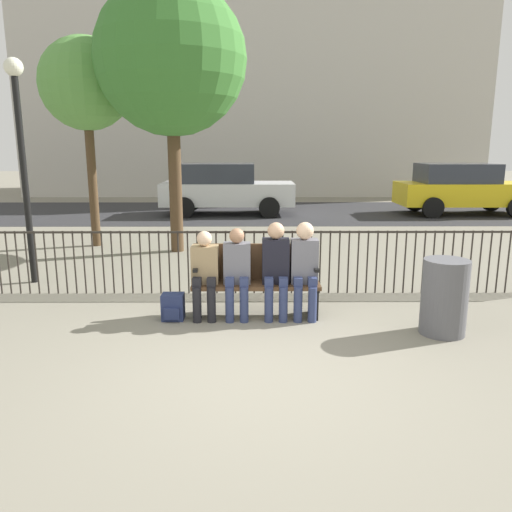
{
  "coord_description": "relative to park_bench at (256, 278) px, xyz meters",
  "views": [
    {
      "loc": [
        -0.04,
        -4.54,
        2.16
      ],
      "look_at": [
        0.0,
        1.62,
        0.8
      ],
      "focal_mm": 35.0,
      "sensor_mm": 36.0,
      "label": 1
    }
  ],
  "objects": [
    {
      "name": "seated_person_3",
      "position": [
        0.61,
        -0.13,
        0.2
      ],
      "size": [
        0.34,
        0.39,
        1.24
      ],
      "color": "navy",
      "rests_on": "ground"
    },
    {
      "name": "street_surface",
      "position": [
        0.0,
        10.3,
        -0.49
      ],
      "size": [
        24.0,
        6.0,
        0.01
      ],
      "color": "#2B2B2D",
      "rests_on": "ground"
    },
    {
      "name": "lamp_post",
      "position": [
        -3.59,
        1.61,
        1.81
      ],
      "size": [
        0.28,
        0.28,
        3.45
      ],
      "color": "black",
      "rests_on": "ground"
    },
    {
      "name": "ground_plane",
      "position": [
        0.0,
        -1.7,
        -0.49
      ],
      "size": [
        80.0,
        80.0,
        0.0
      ],
      "primitive_type": "plane",
      "color": "gray"
    },
    {
      "name": "park_bench",
      "position": [
        0.0,
        0.0,
        0.0
      ],
      "size": [
        1.63,
        0.45,
        0.92
      ],
      "color": "#4C331E",
      "rests_on": "ground"
    },
    {
      "name": "seated_person_0",
      "position": [
        -0.65,
        -0.13,
        0.14
      ],
      "size": [
        0.34,
        0.39,
        1.12
      ],
      "color": "black",
      "rests_on": "ground"
    },
    {
      "name": "trash_bin",
      "position": [
        2.19,
        -0.7,
        -0.05
      ],
      "size": [
        0.52,
        0.52,
        0.89
      ],
      "color": "#56565B",
      "rests_on": "ground"
    },
    {
      "name": "parked_car_0",
      "position": [
        6.67,
        9.76,
        0.35
      ],
      "size": [
        4.2,
        1.94,
        1.62
      ],
      "color": "yellow",
      "rests_on": "ground"
    },
    {
      "name": "tree_1",
      "position": [
        -3.51,
        4.66,
        2.9
      ],
      "size": [
        1.9,
        1.9,
        4.38
      ],
      "color": "#4C3823",
      "rests_on": "ground"
    },
    {
      "name": "fence_railing",
      "position": [
        -0.02,
        0.96,
        0.07
      ],
      "size": [
        9.01,
        0.03,
        0.95
      ],
      "color": "#2D2823",
      "rests_on": "ground"
    },
    {
      "name": "backpack",
      "position": [
        -1.05,
        -0.2,
        -0.33
      ],
      "size": [
        0.28,
        0.26,
        0.34
      ],
      "color": "navy",
      "rests_on": "ground"
    },
    {
      "name": "building_facade",
      "position": [
        0.0,
        18.3,
        5.61
      ],
      "size": [
        20.0,
        6.0,
        12.2
      ],
      "color": "beige",
      "rests_on": "ground"
    },
    {
      "name": "parked_car_1",
      "position": [
        -0.93,
        9.83,
        0.35
      ],
      "size": [
        4.2,
        1.94,
        1.62
      ],
      "color": "silver",
      "rests_on": "ground"
    },
    {
      "name": "seated_person_2",
      "position": [
        0.25,
        -0.13,
        0.2
      ],
      "size": [
        0.34,
        0.39,
        1.23
      ],
      "color": "navy",
      "rests_on": "ground"
    },
    {
      "name": "tree_0",
      "position": [
        -1.63,
        4.05,
        3.31
      ],
      "size": [
        2.96,
        2.96,
        5.3
      ],
      "color": "#4C3823",
      "rests_on": "ground"
    },
    {
      "name": "seated_person_1",
      "position": [
        -0.24,
        -0.13,
        0.16
      ],
      "size": [
        0.34,
        0.39,
        1.16
      ],
      "color": "navy",
      "rests_on": "ground"
    }
  ]
}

